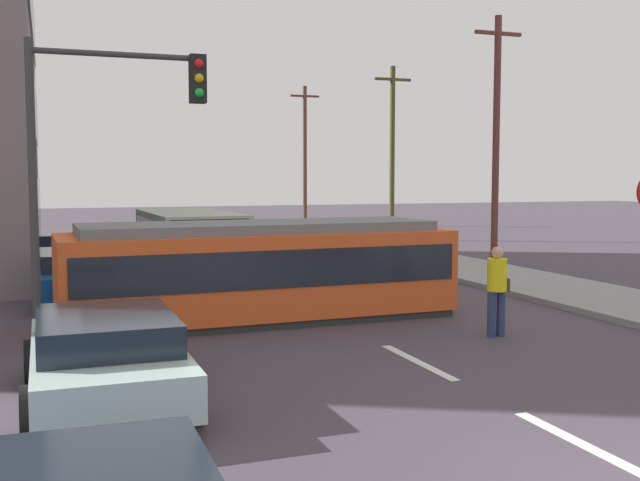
# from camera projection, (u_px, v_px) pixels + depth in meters

# --- Properties ---
(ground_plane) EXTENTS (120.00, 120.00, 0.00)m
(ground_plane) POSITION_uv_depth(u_px,v_px,m) (329.00, 318.00, 15.80)
(ground_plane) COLOR #433B45
(lane_stripe_1) EXTENTS (0.16, 2.40, 0.01)m
(lane_stripe_1) POSITION_uv_depth(u_px,v_px,m) (585.00, 445.00, 8.30)
(lane_stripe_1) COLOR silver
(lane_stripe_1) RESTS_ON ground
(lane_stripe_2) EXTENTS (0.16, 2.40, 0.01)m
(lane_stripe_2) POSITION_uv_depth(u_px,v_px,m) (417.00, 362.00, 12.05)
(lane_stripe_2) COLOR silver
(lane_stripe_2) RESTS_ON ground
(lane_stripe_3) EXTENTS (0.16, 2.40, 0.01)m
(lane_stripe_3) POSITION_uv_depth(u_px,v_px,m) (252.00, 279.00, 21.76)
(lane_stripe_3) COLOR silver
(lane_stripe_3) RESTS_ON ground
(lane_stripe_4) EXTENTS (0.16, 2.40, 0.01)m
(lane_stripe_4) POSITION_uv_depth(u_px,v_px,m) (210.00, 258.00, 27.39)
(lane_stripe_4) COLOR silver
(lane_stripe_4) RESTS_ON ground
(streetcar_tram) EXTENTS (8.04, 2.77, 2.02)m
(streetcar_tram) POSITION_uv_depth(u_px,v_px,m) (259.00, 269.00, 15.57)
(streetcar_tram) COLOR #DD5322
(streetcar_tram) RESTS_ON ground
(city_bus) EXTENTS (2.68, 5.87, 1.85)m
(city_bus) POSITION_uv_depth(u_px,v_px,m) (190.00, 237.00, 23.69)
(city_bus) COLOR #B4C0A9
(city_bus) RESTS_ON ground
(pedestrian_crossing) EXTENTS (0.47, 0.36, 1.67)m
(pedestrian_crossing) POSITION_uv_depth(u_px,v_px,m) (497.00, 286.00, 13.91)
(pedestrian_crossing) COLOR navy
(pedestrian_crossing) RESTS_ON ground
(parked_sedan_mid) EXTENTS (2.07, 4.19, 1.19)m
(parked_sedan_mid) POSITION_uv_depth(u_px,v_px,m) (106.00, 356.00, 9.84)
(parked_sedan_mid) COLOR #B1CDC5
(parked_sedan_mid) RESTS_ON ground
(parked_sedan_far) EXTENTS (2.19, 4.60, 1.19)m
(parked_sedan_far) POSITION_uv_depth(u_px,v_px,m) (78.00, 274.00, 18.16)
(parked_sedan_far) COLOR navy
(parked_sedan_far) RESTS_ON ground
(parked_sedan_furthest) EXTENTS (2.19, 4.43, 1.19)m
(parked_sedan_furthest) POSITION_uv_depth(u_px,v_px,m) (49.00, 251.00, 23.66)
(parked_sedan_furthest) COLOR silver
(parked_sedan_furthest) RESTS_ON ground
(traffic_light_mast) EXTENTS (2.97, 0.33, 5.21)m
(traffic_light_mast) POSITION_uv_depth(u_px,v_px,m) (104.00, 135.00, 12.78)
(traffic_light_mast) COLOR #333333
(traffic_light_mast) RESTS_ON ground
(utility_pole_mid) EXTENTS (1.80, 0.24, 8.46)m
(utility_pole_mid) POSITION_uv_depth(u_px,v_px,m) (496.00, 134.00, 26.21)
(utility_pole_mid) COLOR brown
(utility_pole_mid) RESTS_ON ground
(utility_pole_far) EXTENTS (1.80, 0.24, 7.99)m
(utility_pole_far) POSITION_uv_depth(u_px,v_px,m) (392.00, 150.00, 34.83)
(utility_pole_far) COLOR #4B4723
(utility_pole_far) RESTS_ON ground
(utility_pole_distant) EXTENTS (1.80, 0.24, 8.37)m
(utility_pole_distant) POSITION_uv_depth(u_px,v_px,m) (305.00, 153.00, 45.60)
(utility_pole_distant) COLOR brown
(utility_pole_distant) RESTS_ON ground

